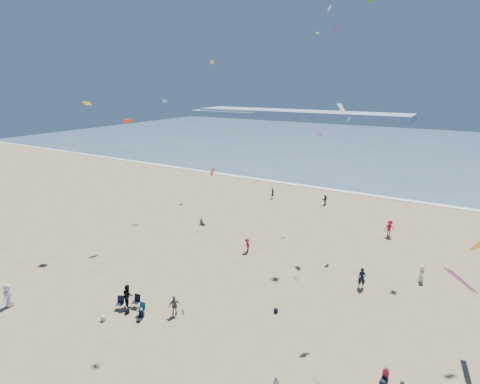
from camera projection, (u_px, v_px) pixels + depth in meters
The scene contains 12 objects.
ground at pixel (146, 368), 23.01m from camera, with size 220.00×220.00×0.00m, color tan.
ocean at pixel (398, 148), 101.30m from camera, with size 220.00×100.00×0.06m, color #476B84.
surf_line at pixel (347, 192), 60.09m from camera, with size 220.00×1.20×0.08m, color white.
headland_far at pixel (298, 114), 192.19m from camera, with size 110.00×20.00×3.20m, color #7A8EA8.
headland_near at pixel (227, 113), 207.91m from camera, with size 40.00×14.00×2.00m, color #7A8EA8.
standing_flyers at pixel (274, 275), 32.48m from camera, with size 28.93×47.91×1.91m.
seated_group at pixel (216, 320), 27.03m from camera, with size 25.29×27.92×0.84m.
chair_cluster at pixel (132, 305), 28.75m from camera, with size 2.72×1.55×1.00m.
white_tote at pixel (103, 318), 27.60m from camera, with size 0.35×0.20×0.40m, color white.
black_backpack at pixel (127, 311), 28.46m from camera, with size 0.30×0.22×0.38m, color black.
navy_bag at pixel (276, 311), 28.56m from camera, with size 0.28×0.18×0.34m, color black.
kites_aloft at pixel (364, 121), 24.96m from camera, with size 42.83×42.29×27.83m.
Camera 1 is at (14.75, -13.36, 16.89)m, focal length 28.00 mm.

